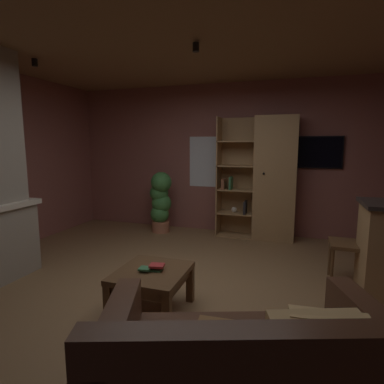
# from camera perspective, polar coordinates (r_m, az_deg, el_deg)

# --- Properties ---
(floor) EXTENTS (5.89, 5.27, 0.02)m
(floor) POSITION_cam_1_polar(r_m,az_deg,el_deg) (3.51, -2.12, -18.35)
(floor) COLOR olive
(floor) RESTS_ON ground
(wall_back) EXTENTS (6.01, 0.06, 2.65)m
(wall_back) POSITION_cam_1_polar(r_m,az_deg,el_deg) (5.71, 7.06, 5.94)
(wall_back) COLOR #8E544C
(wall_back) RESTS_ON ground
(ceiling) EXTENTS (5.89, 5.27, 0.02)m
(ceiling) POSITION_cam_1_polar(r_m,az_deg,el_deg) (3.31, -2.41, 27.65)
(ceiling) COLOR #8E6B47
(window_pane_back) EXTENTS (0.56, 0.01, 0.91)m
(window_pane_back) POSITION_cam_1_polar(r_m,az_deg,el_deg) (5.80, 2.24, 5.50)
(window_pane_back) COLOR white
(bookshelf_cabinet) EXTENTS (1.30, 0.41, 2.04)m
(bookshelf_cabinet) POSITION_cam_1_polar(r_m,az_deg,el_deg) (5.37, 13.91, 2.23)
(bookshelf_cabinet) COLOR #A87F51
(bookshelf_cabinet) RESTS_ON ground
(leather_couch) EXTENTS (1.81, 1.42, 0.84)m
(leather_couch) POSITION_cam_1_polar(r_m,az_deg,el_deg) (2.01, 10.82, -30.93)
(leather_couch) COLOR #4C2D1E
(leather_couch) RESTS_ON ground
(coffee_table) EXTENTS (0.64, 0.70, 0.41)m
(coffee_table) POSITION_cam_1_polar(r_m,az_deg,el_deg) (3.09, -7.29, -15.33)
(coffee_table) COLOR brown
(coffee_table) RESTS_ON ground
(table_book_0) EXTENTS (0.12, 0.11, 0.02)m
(table_book_0) POSITION_cam_1_polar(r_m,az_deg,el_deg) (3.04, -6.53, -13.79)
(table_book_0) COLOR #387247
(table_book_0) RESTS_ON coffee_table
(table_book_1) EXTENTS (0.11, 0.11, 0.02)m
(table_book_1) POSITION_cam_1_polar(r_m,az_deg,el_deg) (3.03, -8.57, -13.59)
(table_book_1) COLOR #387247
(table_book_1) RESTS_ON coffee_table
(table_book_2) EXTENTS (0.15, 0.13, 0.02)m
(table_book_2) POSITION_cam_1_polar(r_m,az_deg,el_deg) (3.03, -6.39, -13.15)
(table_book_2) COLOR #B22D2D
(table_book_2) RESTS_ON coffee_table
(dining_chair) EXTENTS (0.43, 0.43, 0.92)m
(dining_chair) POSITION_cam_1_polar(r_m,az_deg,el_deg) (4.02, 27.91, -7.60)
(dining_chair) COLOR brown
(dining_chair) RESTS_ON ground
(potted_floor_plant) EXTENTS (0.42, 0.41, 1.10)m
(potted_floor_plant) POSITION_cam_1_polar(r_m,az_deg,el_deg) (5.71, -5.74, -1.50)
(potted_floor_plant) COLOR #B77051
(potted_floor_plant) RESTS_ON ground
(wall_mounted_tv) EXTENTS (0.93, 0.06, 0.52)m
(wall_mounted_tv) POSITION_cam_1_polar(r_m,az_deg,el_deg) (5.55, 21.02, 6.76)
(wall_mounted_tv) COLOR black
(track_light_spot_0) EXTENTS (0.07, 0.07, 0.09)m
(track_light_spot_0) POSITION_cam_1_polar(r_m,az_deg,el_deg) (4.61, -26.67, 20.27)
(track_light_spot_0) COLOR black
(track_light_spot_1) EXTENTS (0.07, 0.07, 0.09)m
(track_light_spot_1) POSITION_cam_1_polar(r_m,az_deg,el_deg) (3.59, 0.71, 24.81)
(track_light_spot_1) COLOR black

